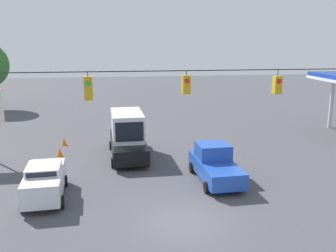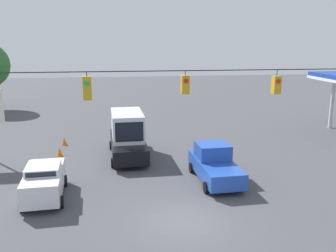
{
  "view_description": "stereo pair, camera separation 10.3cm",
  "coord_description": "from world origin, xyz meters",
  "px_view_note": "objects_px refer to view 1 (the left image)",
  "views": [
    {
      "loc": [
        3.0,
        15.52,
        8.18
      ],
      "look_at": [
        -0.86,
        -10.81,
        2.02
      ],
      "focal_mm": 40.0,
      "sensor_mm": 36.0,
      "label": 1
    },
    {
      "loc": [
        2.9,
        15.53,
        8.18
      ],
      "look_at": [
        -0.86,
        -10.81,
        2.02
      ],
      "focal_mm": 40.0,
      "sensor_mm": 36.0,
      "label": 2
    }
  ],
  "objects_px": {
    "pickup_truck_blue_crossing_near": "(215,164)",
    "traffic_cone_second": "(47,180)",
    "traffic_cone_nearest": "(36,198)",
    "traffic_cone_fifth": "(64,141)",
    "traffic_cone_fourth": "(60,152)",
    "overhead_signal_span": "(184,123)",
    "sedan_white_parked_shoulder": "(45,181)",
    "traffic_cone_third": "(52,165)",
    "box_truck_black_withflow_mid": "(128,135)"
  },
  "relations": [
    {
      "from": "traffic_cone_third",
      "to": "traffic_cone_fourth",
      "type": "distance_m",
      "value": 2.79
    },
    {
      "from": "sedan_white_parked_shoulder",
      "to": "traffic_cone_fourth",
      "type": "bearing_deg",
      "value": -88.12
    },
    {
      "from": "overhead_signal_span",
      "to": "traffic_cone_fifth",
      "type": "distance_m",
      "value": 16.44
    },
    {
      "from": "overhead_signal_span",
      "to": "traffic_cone_fifth",
      "type": "xyz_separation_m",
      "value": [
        6.94,
        -14.24,
        -4.41
      ]
    },
    {
      "from": "traffic_cone_second",
      "to": "traffic_cone_fourth",
      "type": "bearing_deg",
      "value": -90.02
    },
    {
      "from": "traffic_cone_third",
      "to": "traffic_cone_fifth",
      "type": "distance_m",
      "value": 5.75
    },
    {
      "from": "pickup_truck_blue_crossing_near",
      "to": "traffic_cone_fourth",
      "type": "bearing_deg",
      "value": -31.98
    },
    {
      "from": "overhead_signal_span",
      "to": "traffic_cone_fourth",
      "type": "relative_size",
      "value": 34.83
    },
    {
      "from": "traffic_cone_nearest",
      "to": "traffic_cone_third",
      "type": "distance_m",
      "value": 5.25
    },
    {
      "from": "sedan_white_parked_shoulder",
      "to": "traffic_cone_second",
      "type": "height_order",
      "value": "sedan_white_parked_shoulder"
    },
    {
      "from": "sedan_white_parked_shoulder",
      "to": "pickup_truck_blue_crossing_near",
      "type": "height_order",
      "value": "pickup_truck_blue_crossing_near"
    },
    {
      "from": "traffic_cone_third",
      "to": "traffic_cone_second",
      "type": "bearing_deg",
      "value": 92.35
    },
    {
      "from": "sedan_white_parked_shoulder",
      "to": "traffic_cone_nearest",
      "type": "height_order",
      "value": "sedan_white_parked_shoulder"
    },
    {
      "from": "pickup_truck_blue_crossing_near",
      "to": "traffic_cone_second",
      "type": "relative_size",
      "value": 8.31
    },
    {
      "from": "pickup_truck_blue_crossing_near",
      "to": "traffic_cone_second",
      "type": "bearing_deg",
      "value": -3.58
    },
    {
      "from": "overhead_signal_span",
      "to": "traffic_cone_third",
      "type": "bearing_deg",
      "value": -50.49
    },
    {
      "from": "traffic_cone_fourth",
      "to": "overhead_signal_span",
      "type": "bearing_deg",
      "value": 121.41
    },
    {
      "from": "pickup_truck_blue_crossing_near",
      "to": "traffic_cone_fifth",
      "type": "relative_size",
      "value": 8.31
    },
    {
      "from": "traffic_cone_nearest",
      "to": "traffic_cone_fifth",
      "type": "distance_m",
      "value": 11.0
    },
    {
      "from": "sedan_white_parked_shoulder",
      "to": "traffic_cone_fourth",
      "type": "distance_m",
      "value": 7.38
    },
    {
      "from": "traffic_cone_nearest",
      "to": "traffic_cone_second",
      "type": "distance_m",
      "value": 2.55
    },
    {
      "from": "pickup_truck_blue_crossing_near",
      "to": "traffic_cone_fifth",
      "type": "distance_m",
      "value": 13.39
    },
    {
      "from": "traffic_cone_third",
      "to": "overhead_signal_span",
      "type": "bearing_deg",
      "value": 129.51
    },
    {
      "from": "pickup_truck_blue_crossing_near",
      "to": "box_truck_black_withflow_mid",
      "type": "bearing_deg",
      "value": -47.94
    },
    {
      "from": "overhead_signal_span",
      "to": "traffic_cone_fifth",
      "type": "relative_size",
      "value": 34.83
    },
    {
      "from": "pickup_truck_blue_crossing_near",
      "to": "traffic_cone_third",
      "type": "height_order",
      "value": "pickup_truck_blue_crossing_near"
    },
    {
      "from": "pickup_truck_blue_crossing_near",
      "to": "traffic_cone_third",
      "type": "distance_m",
      "value": 10.46
    },
    {
      "from": "pickup_truck_blue_crossing_near",
      "to": "traffic_cone_fourth",
      "type": "xyz_separation_m",
      "value": [
        9.78,
        -6.11,
        -0.66
      ]
    },
    {
      "from": "traffic_cone_second",
      "to": "traffic_cone_fourth",
      "type": "xyz_separation_m",
      "value": [
        -0.0,
        -5.5,
        0.0
      ]
    },
    {
      "from": "sedan_white_parked_shoulder",
      "to": "traffic_cone_second",
      "type": "bearing_deg",
      "value": -82.51
    },
    {
      "from": "box_truck_black_withflow_mid",
      "to": "traffic_cone_third",
      "type": "height_order",
      "value": "box_truck_black_withflow_mid"
    },
    {
      "from": "overhead_signal_span",
      "to": "sedan_white_parked_shoulder",
      "type": "distance_m",
      "value": 8.59
    },
    {
      "from": "overhead_signal_span",
      "to": "sedan_white_parked_shoulder",
      "type": "height_order",
      "value": "overhead_signal_span"
    },
    {
      "from": "traffic_cone_second",
      "to": "traffic_cone_nearest",
      "type": "bearing_deg",
      "value": 87.12
    },
    {
      "from": "pickup_truck_blue_crossing_near",
      "to": "traffic_cone_fourth",
      "type": "distance_m",
      "value": 11.55
    },
    {
      "from": "traffic_cone_nearest",
      "to": "traffic_cone_second",
      "type": "xyz_separation_m",
      "value": [
        -0.13,
        -2.54,
        0.0
      ]
    },
    {
      "from": "sedan_white_parked_shoulder",
      "to": "traffic_cone_fifth",
      "type": "xyz_separation_m",
      "value": [
        0.29,
        -10.31,
        -0.65
      ]
    },
    {
      "from": "overhead_signal_span",
      "to": "traffic_cone_fifth",
      "type": "height_order",
      "value": "overhead_signal_span"
    },
    {
      "from": "sedan_white_parked_shoulder",
      "to": "traffic_cone_third",
      "type": "bearing_deg",
      "value": -85.55
    },
    {
      "from": "pickup_truck_blue_crossing_near",
      "to": "traffic_cone_third",
      "type": "relative_size",
      "value": 8.31
    },
    {
      "from": "traffic_cone_fourth",
      "to": "sedan_white_parked_shoulder",
      "type": "bearing_deg",
      "value": 91.88
    },
    {
      "from": "traffic_cone_second",
      "to": "pickup_truck_blue_crossing_near",
      "type": "bearing_deg",
      "value": 176.42
    },
    {
      "from": "box_truck_black_withflow_mid",
      "to": "traffic_cone_nearest",
      "type": "xyz_separation_m",
      "value": [
        4.99,
        7.38,
        -1.25
      ]
    },
    {
      "from": "traffic_cone_second",
      "to": "traffic_cone_fifth",
      "type": "distance_m",
      "value": 8.45
    },
    {
      "from": "traffic_cone_nearest",
      "to": "traffic_cone_fifth",
      "type": "bearing_deg",
      "value": -90.45
    },
    {
      "from": "sedan_white_parked_shoulder",
      "to": "box_truck_black_withflow_mid",
      "type": "relative_size",
      "value": 0.7
    },
    {
      "from": "box_truck_black_withflow_mid",
      "to": "pickup_truck_blue_crossing_near",
      "type": "height_order",
      "value": "box_truck_black_withflow_mid"
    },
    {
      "from": "traffic_cone_third",
      "to": "traffic_cone_fourth",
      "type": "bearing_deg",
      "value": -92.32
    },
    {
      "from": "sedan_white_parked_shoulder",
      "to": "box_truck_black_withflow_mid",
      "type": "distance_m",
      "value": 8.16
    },
    {
      "from": "box_truck_black_withflow_mid",
      "to": "traffic_cone_fourth",
      "type": "relative_size",
      "value": 10.53
    }
  ]
}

